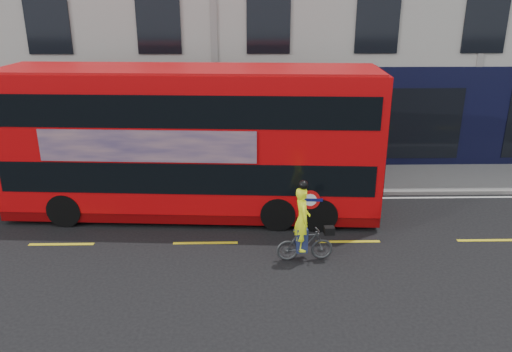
{
  "coord_description": "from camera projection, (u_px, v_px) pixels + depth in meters",
  "views": [
    {
      "loc": [
        1.16,
        -11.0,
        6.46
      ],
      "look_at": [
        1.42,
        1.84,
        1.86
      ],
      "focal_mm": 35.0,
      "sensor_mm": 36.0,
      "label": 1
    }
  ],
  "objects": [
    {
      "name": "ground",
      "position": [
        201.0,
        271.0,
        12.51
      ],
      "size": [
        120.0,
        120.0,
        0.0
      ],
      "primitive_type": "plane",
      "color": "black",
      "rests_on": "ground"
    },
    {
      "name": "pavement",
      "position": [
        215.0,
        180.0,
        18.61
      ],
      "size": [
        60.0,
        3.0,
        0.12
      ],
      "primitive_type": "cube",
      "color": "slate",
      "rests_on": "ground"
    },
    {
      "name": "kerb",
      "position": [
        213.0,
        194.0,
        17.19
      ],
      "size": [
        60.0,
        0.12,
        0.13
      ],
      "primitive_type": "cube",
      "color": "gray",
      "rests_on": "ground"
    },
    {
      "name": "road_edge_line",
      "position": [
        213.0,
        199.0,
        16.93
      ],
      "size": [
        58.0,
        0.1,
        0.01
      ],
      "primitive_type": "cube",
      "color": "silver",
      "rests_on": "ground"
    },
    {
      "name": "lane_dashes",
      "position": [
        205.0,
        243.0,
        13.92
      ],
      "size": [
        58.0,
        0.12,
        0.01
      ],
      "primitive_type": null,
      "color": "gold",
      "rests_on": "ground"
    },
    {
      "name": "bus",
      "position": [
        193.0,
        142.0,
        15.15
      ],
      "size": [
        11.45,
        3.27,
        4.56
      ],
      "rotation": [
        0.0,
        0.0,
        -0.06
      ],
      "color": "red",
      "rests_on": "ground"
    },
    {
      "name": "cyclist",
      "position": [
        304.0,
        233.0,
        12.78
      ],
      "size": [
        1.51,
        0.64,
        2.21
      ],
      "rotation": [
        0.0,
        0.0,
        0.06
      ],
      "color": "#444749",
      "rests_on": "ground"
    }
  ]
}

